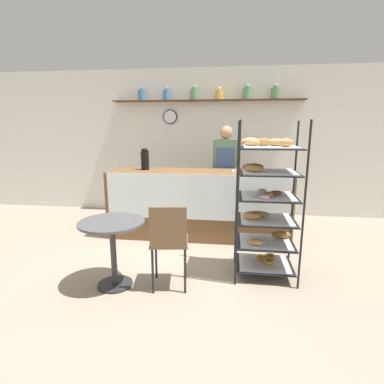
{
  "coord_description": "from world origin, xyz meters",
  "views": [
    {
      "loc": [
        0.48,
        -3.18,
        1.65
      ],
      "look_at": [
        0.0,
        0.42,
        0.86
      ],
      "focal_mm": 28.0,
      "sensor_mm": 36.0,
      "label": 1
    }
  ],
  "objects_px": {
    "pastry_rack": "(266,202)",
    "person_worker": "(225,172)",
    "cafe_table": "(113,238)",
    "coffee_carafe": "(145,159)",
    "cafe_chair": "(169,238)",
    "donut_tray_counter": "(245,170)"
  },
  "relations": [
    {
      "from": "cafe_chair",
      "to": "coffee_carafe",
      "type": "xyz_separation_m",
      "value": [
        -0.71,
        1.64,
        0.6
      ]
    },
    {
      "from": "person_worker",
      "to": "donut_tray_counter",
      "type": "distance_m",
      "value": 0.59
    },
    {
      "from": "person_worker",
      "to": "coffee_carafe",
      "type": "distance_m",
      "value": 1.33
    },
    {
      "from": "cafe_chair",
      "to": "donut_tray_counter",
      "type": "distance_m",
      "value": 1.88
    },
    {
      "from": "cafe_chair",
      "to": "donut_tray_counter",
      "type": "xyz_separation_m",
      "value": [
        0.8,
        1.64,
        0.47
      ]
    },
    {
      "from": "cafe_chair",
      "to": "cafe_table",
      "type": "bearing_deg",
      "value": -8.16
    },
    {
      "from": "person_worker",
      "to": "coffee_carafe",
      "type": "relative_size",
      "value": 5.1
    },
    {
      "from": "person_worker",
      "to": "cafe_chair",
      "type": "relative_size",
      "value": 1.84
    },
    {
      "from": "cafe_table",
      "to": "donut_tray_counter",
      "type": "bearing_deg",
      "value": 49.69
    },
    {
      "from": "cafe_table",
      "to": "donut_tray_counter",
      "type": "distance_m",
      "value": 2.2
    },
    {
      "from": "pastry_rack",
      "to": "donut_tray_counter",
      "type": "relative_size",
      "value": 4.64
    },
    {
      "from": "cafe_table",
      "to": "pastry_rack",
      "type": "bearing_deg",
      "value": 16.4
    },
    {
      "from": "person_worker",
      "to": "cafe_table",
      "type": "distance_m",
      "value": 2.43
    },
    {
      "from": "cafe_chair",
      "to": "pastry_rack",
      "type": "bearing_deg",
      "value": -163.2
    },
    {
      "from": "pastry_rack",
      "to": "person_worker",
      "type": "distance_m",
      "value": 1.74
    },
    {
      "from": "coffee_carafe",
      "to": "donut_tray_counter",
      "type": "height_order",
      "value": "coffee_carafe"
    },
    {
      "from": "donut_tray_counter",
      "to": "person_worker",
      "type": "bearing_deg",
      "value": 120.93
    },
    {
      "from": "cafe_table",
      "to": "coffee_carafe",
      "type": "height_order",
      "value": "coffee_carafe"
    },
    {
      "from": "person_worker",
      "to": "donut_tray_counter",
      "type": "height_order",
      "value": "person_worker"
    },
    {
      "from": "cafe_chair",
      "to": "coffee_carafe",
      "type": "distance_m",
      "value": 1.88
    },
    {
      "from": "cafe_table",
      "to": "coffee_carafe",
      "type": "bearing_deg",
      "value": 94.01
    },
    {
      "from": "person_worker",
      "to": "pastry_rack",
      "type": "bearing_deg",
      "value": -73.97
    }
  ]
}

